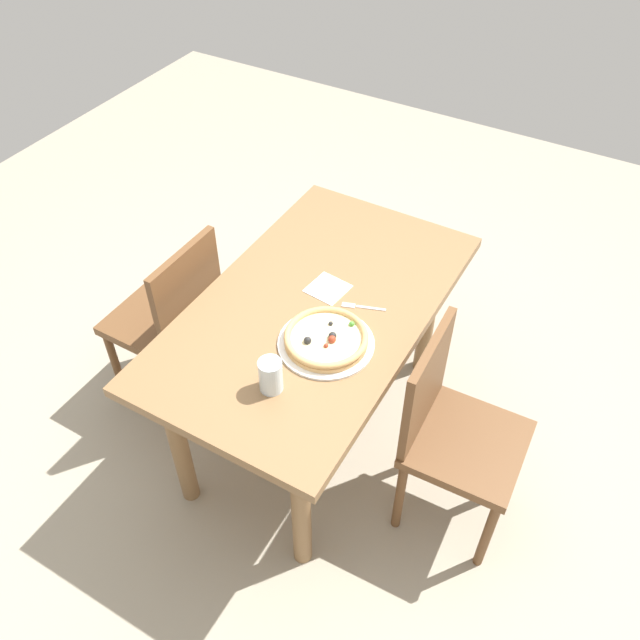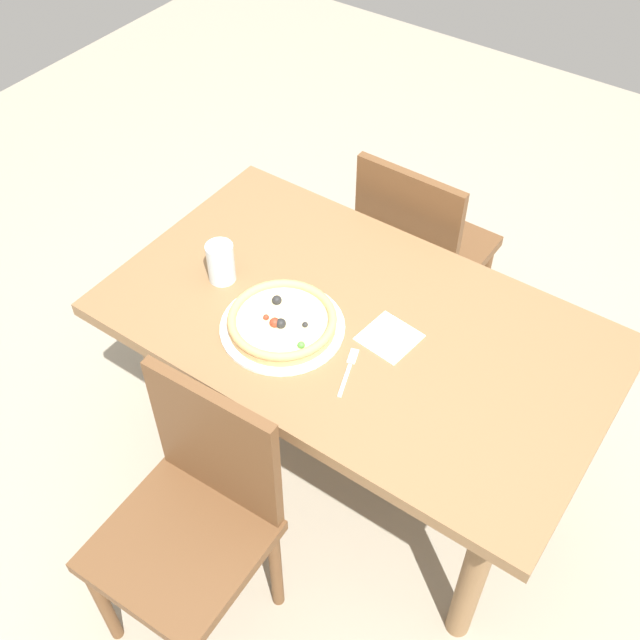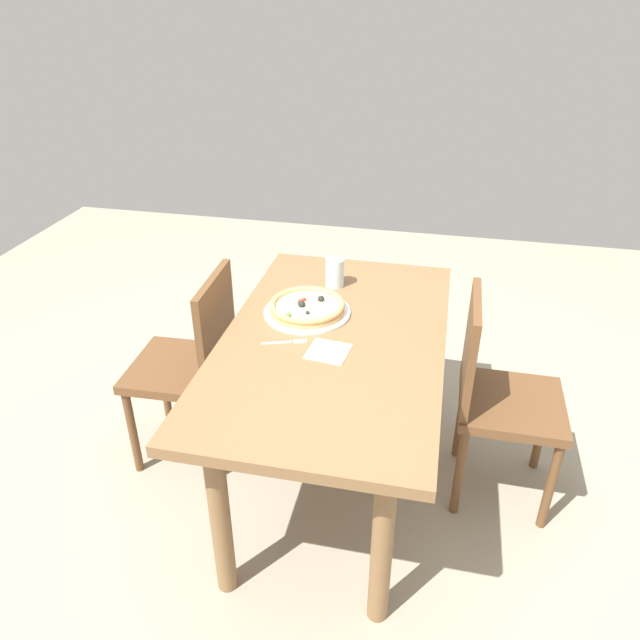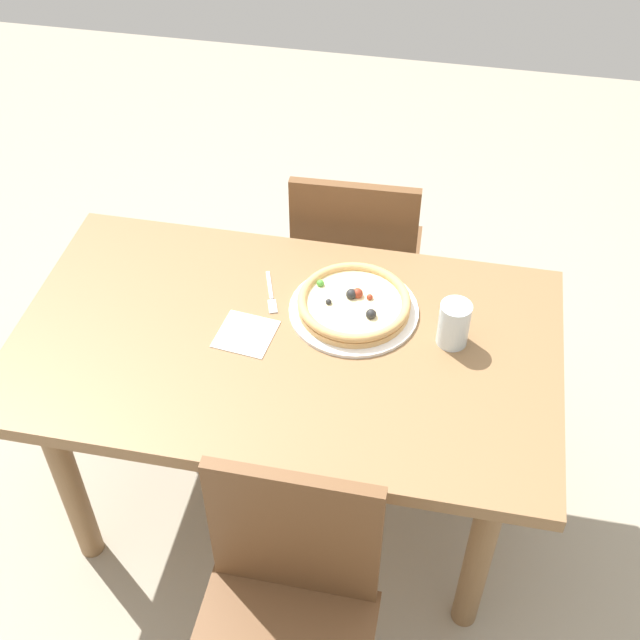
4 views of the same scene
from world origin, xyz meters
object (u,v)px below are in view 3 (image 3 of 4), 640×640
napkin (329,351)px  chair_far (496,393)px  fork (288,342)px  drinking_glass (335,272)px  pizza (307,306)px  chair_near (193,361)px  dining_table (333,361)px  plate (307,312)px

napkin → chair_far: bearing=110.8°
fork → drinking_glass: drinking_glass is taller
chair_far → pizza: 0.81m
chair_near → drinking_glass: size_ratio=7.16×
dining_table → drinking_glass: drinking_glass is taller
plate → pizza: size_ratio=1.15×
drinking_glass → dining_table: bearing=10.6°
chair_far → plate: chair_far is taller
pizza → dining_table: bearing=41.8°
pizza → drinking_glass: bearing=167.2°
dining_table → chair_far: (-0.13, 0.62, -0.15)m
plate → fork: plate is taller
dining_table → pizza: pizza is taller
plate → fork: size_ratio=2.12×
drinking_glass → napkin: drinking_glass is taller
chair_near → drinking_glass: 0.71m
plate → napkin: plate is taller
fork → pizza: bearing=67.1°
plate → dining_table: bearing=41.7°
plate → fork: bearing=-4.0°
chair_far → fork: chair_far is taller
chair_far → drinking_glass: chair_far is taller
drinking_glass → napkin: bearing=8.8°
dining_table → chair_near: (-0.09, -0.62, -0.15)m
pizza → napkin: bearing=28.6°
chair_near → fork: (0.16, 0.47, 0.26)m
chair_near → pizza: (-0.07, 0.48, 0.28)m
plate → pizza: 0.03m
dining_table → drinking_glass: bearing=-169.4°
drinking_glass → pizza: bearing=-12.8°
dining_table → chair_far: size_ratio=1.57×
dining_table → pizza: bearing=-138.2°
plate → drinking_glass: bearing=167.2°
dining_table → plate: 0.23m
napkin → chair_near: bearing=-107.1°
plate → drinking_glass: drinking_glass is taller
fork → chair_far: bearing=-4.1°
dining_table → chair_near: 0.64m
fork → napkin: fork is taller
pizza → napkin: (0.26, 0.14, -0.03)m
chair_far → drinking_glass: 0.82m
chair_far → plate: bearing=-91.3°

